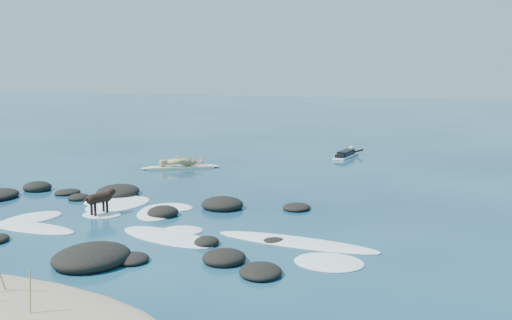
% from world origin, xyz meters
% --- Properties ---
extents(ground, '(160.00, 160.00, 0.00)m').
position_xyz_m(ground, '(0.00, 0.00, 0.00)').
color(ground, '#0A2642').
rests_on(ground, ground).
extents(reef_rocks, '(12.14, 7.89, 0.63)m').
position_xyz_m(reef_rocks, '(-2.06, -2.29, 0.11)').
color(reef_rocks, black).
rests_on(reef_rocks, ground).
extents(breaking_foam, '(10.04, 5.29, 0.12)m').
position_xyz_m(breaking_foam, '(0.39, -1.50, 0.01)').
color(breaking_foam, white).
rests_on(breaking_foam, ground).
extents(standing_surfer_rig, '(2.92, 1.92, 1.84)m').
position_xyz_m(standing_surfer_rig, '(-2.74, 6.40, 0.72)').
color(standing_surfer_rig, beige).
rests_on(standing_surfer_rig, ground).
extents(paddling_surfer_rig, '(1.12, 2.54, 0.44)m').
position_xyz_m(paddling_surfer_rig, '(3.09, 11.80, 0.15)').
color(paddling_surfer_rig, white).
rests_on(paddling_surfer_rig, ground).
extents(dog, '(0.50, 1.14, 0.74)m').
position_xyz_m(dog, '(-1.29, -1.34, 0.49)').
color(dog, black).
rests_on(dog, ground).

